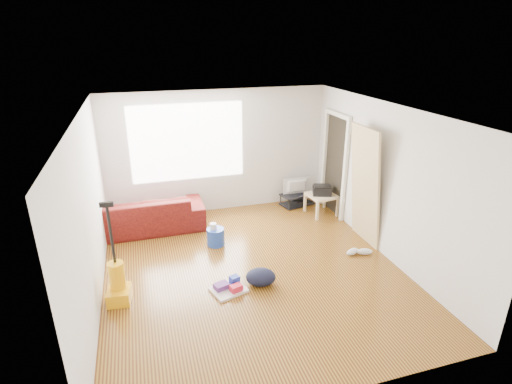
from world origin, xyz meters
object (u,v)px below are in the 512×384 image
object	(u,v)px
sofa	(144,230)
side_table	(322,197)
backpack	(261,284)
bucket	(216,244)
tv_stand	(297,199)
vacuum	(118,283)
cleaning_tray	(229,287)

from	to	relation	value
sofa	side_table	xyz separation A→B (m)	(3.55, -0.31, 0.36)
backpack	bucket	bearing A→B (deg)	122.41
tv_stand	backpack	size ratio (longest dim) A/B	1.71
bucket	vacuum	distance (m)	2.00
tv_stand	cleaning_tray	size ratio (longest dim) A/B	1.36
side_table	bucket	size ratio (longest dim) A/B	1.91
tv_stand	backpack	xyz separation A→B (m)	(-1.64, -2.62, -0.14)
bucket	backpack	size ratio (longest dim) A/B	0.69
bucket	backpack	distance (m)	1.44
backpack	vacuum	size ratio (longest dim) A/B	0.30
side_table	backpack	bearing A→B (deg)	-133.59
cleaning_tray	vacuum	xyz separation A→B (m)	(-1.52, 0.23, 0.22)
sofa	side_table	bearing A→B (deg)	175.08
bucket	backpack	bearing A→B (deg)	-73.80
sofa	bucket	bearing A→B (deg)	141.08
tv_stand	bucket	bearing A→B (deg)	-162.51
cleaning_tray	bucket	bearing A→B (deg)	86.53
backpack	tv_stand	bearing A→B (deg)	74.07
sofa	backpack	world-z (taller)	sofa
backpack	vacuum	bearing A→B (deg)	-169.74
sofa	cleaning_tray	world-z (taller)	sofa
tv_stand	cleaning_tray	distance (m)	3.39
tv_stand	side_table	distance (m)	0.69
tv_stand	side_table	xyz separation A→B (m)	(0.30, -0.58, 0.23)
bucket	vacuum	world-z (taller)	vacuum
tv_stand	cleaning_tray	bearing A→B (deg)	-142.64
sofa	backpack	bearing A→B (deg)	124.29
vacuum	cleaning_tray	bearing A→B (deg)	-2.05
side_table	vacuum	world-z (taller)	vacuum
side_table	cleaning_tray	bearing A→B (deg)	-139.67
sofa	tv_stand	size ratio (longest dim) A/B	2.98
sofa	tv_stand	bearing A→B (deg)	-175.25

